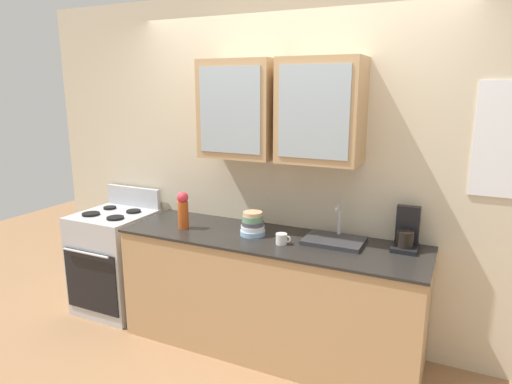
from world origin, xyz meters
name	(u,v)px	position (x,y,z in m)	size (l,w,h in m)	color
ground_plane	(268,346)	(0.00, 0.00, 0.00)	(10.00, 10.00, 0.00)	#936B47
back_wall_unit	(288,160)	(0.01, 0.34, 1.42)	(4.60, 0.44, 2.66)	beige
counter	(269,294)	(0.00, 0.00, 0.44)	(2.26, 0.66, 0.89)	tan
stove_range	(116,260)	(-1.49, 0.00, 0.45)	(0.61, 0.65, 1.07)	silver
sink_faucet	(334,240)	(0.46, 0.10, 0.91)	(0.41, 0.30, 0.25)	#2D2D30
bowl_stack	(253,224)	(-0.14, 0.01, 0.97)	(0.19, 0.19, 0.18)	#8CB7E0
vase	(183,209)	(-0.70, -0.08, 1.04)	(0.09, 0.09, 0.29)	#BF4C19
cup_near_sink	(282,239)	(0.13, -0.08, 0.93)	(0.11, 0.08, 0.08)	silver
coffee_maker	(406,234)	(0.93, 0.19, 1.00)	(0.17, 0.20, 0.29)	black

